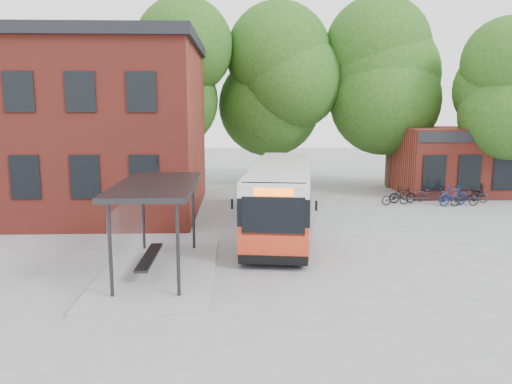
{
  "coord_description": "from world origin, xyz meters",
  "views": [
    {
      "loc": [
        -1.96,
        -16.34,
        5.13
      ],
      "look_at": [
        -1.3,
        2.4,
        2.0
      ],
      "focal_mm": 35.0,
      "sensor_mm": 36.0,
      "label": 1
    }
  ],
  "objects_px": {
    "bicycle_1": "(403,195)",
    "bicycle_2": "(431,193)",
    "bicycle_4": "(465,198)",
    "city_bus": "(282,197)",
    "bicycle_0": "(395,197)",
    "bus_shelter": "(158,228)",
    "bicycle_3": "(453,196)",
    "bicycle_7": "(485,192)",
    "bicycle_6": "(473,195)"
  },
  "relations": [
    {
      "from": "bicycle_1",
      "to": "bicycle_2",
      "type": "distance_m",
      "value": 1.75
    },
    {
      "from": "bicycle_0",
      "to": "bicycle_1",
      "type": "xyz_separation_m",
      "value": [
        0.56,
        0.5,
        0.04
      ]
    },
    {
      "from": "bicycle_6",
      "to": "bicycle_0",
      "type": "bearing_deg",
      "value": 119.75
    },
    {
      "from": "bicycle_3",
      "to": "city_bus",
      "type": "bearing_deg",
      "value": 98.57
    },
    {
      "from": "bicycle_0",
      "to": "bicycle_7",
      "type": "height_order",
      "value": "bicycle_7"
    },
    {
      "from": "bicycle_1",
      "to": "bicycle_7",
      "type": "bearing_deg",
      "value": -85.4
    },
    {
      "from": "bicycle_1",
      "to": "bicycle_2",
      "type": "height_order",
      "value": "bicycle_2"
    },
    {
      "from": "bicycle_2",
      "to": "bicycle_6",
      "type": "height_order",
      "value": "bicycle_2"
    },
    {
      "from": "bicycle_0",
      "to": "bicycle_1",
      "type": "bearing_deg",
      "value": -58.28
    },
    {
      "from": "bicycle_3",
      "to": "bicycle_6",
      "type": "bearing_deg",
      "value": -76.88
    },
    {
      "from": "city_bus",
      "to": "bicycle_2",
      "type": "distance_m",
      "value": 10.93
    },
    {
      "from": "city_bus",
      "to": "bicycle_6",
      "type": "distance_m",
      "value": 12.82
    },
    {
      "from": "bus_shelter",
      "to": "bicycle_4",
      "type": "height_order",
      "value": "bus_shelter"
    },
    {
      "from": "city_bus",
      "to": "bicycle_1",
      "type": "xyz_separation_m",
      "value": [
        7.2,
        5.92,
        -0.97
      ]
    },
    {
      "from": "bicycle_1",
      "to": "bicycle_3",
      "type": "bearing_deg",
      "value": -111.79
    },
    {
      "from": "bicycle_0",
      "to": "bicycle_3",
      "type": "distance_m",
      "value": 3.03
    },
    {
      "from": "bicycle_6",
      "to": "bicycle_7",
      "type": "relative_size",
      "value": 0.93
    },
    {
      "from": "bicycle_4",
      "to": "bicycle_6",
      "type": "bearing_deg",
      "value": -47.79
    },
    {
      "from": "bicycle_0",
      "to": "bicycle_7",
      "type": "bearing_deg",
      "value": -88.41
    },
    {
      "from": "bicycle_2",
      "to": "bicycle_3",
      "type": "distance_m",
      "value": 1.37
    },
    {
      "from": "bus_shelter",
      "to": "bicycle_0",
      "type": "relative_size",
      "value": 4.46
    },
    {
      "from": "bus_shelter",
      "to": "bicycle_2",
      "type": "xyz_separation_m",
      "value": [
        13.29,
        11.7,
        -0.97
      ]
    },
    {
      "from": "bicycle_7",
      "to": "bicycle_4",
      "type": "bearing_deg",
      "value": 120.82
    },
    {
      "from": "bicycle_3",
      "to": "bicycle_6",
      "type": "height_order",
      "value": "bicycle_3"
    },
    {
      "from": "bus_shelter",
      "to": "city_bus",
      "type": "relative_size",
      "value": 0.63
    },
    {
      "from": "bicycle_2",
      "to": "bicycle_4",
      "type": "distance_m",
      "value": 1.83
    },
    {
      "from": "bicycle_0",
      "to": "bicycle_3",
      "type": "relative_size",
      "value": 0.86
    },
    {
      "from": "bus_shelter",
      "to": "bicycle_1",
      "type": "distance_m",
      "value": 16.26
    },
    {
      "from": "bicycle_7",
      "to": "bicycle_1",
      "type": "bearing_deg",
      "value": 88.16
    },
    {
      "from": "bicycle_0",
      "to": "bicycle_7",
      "type": "distance_m",
      "value": 5.61
    },
    {
      "from": "bicycle_0",
      "to": "bicycle_4",
      "type": "distance_m",
      "value": 3.62
    },
    {
      "from": "bicycle_0",
      "to": "bicycle_7",
      "type": "relative_size",
      "value": 0.95
    },
    {
      "from": "city_bus",
      "to": "bicycle_7",
      "type": "bearing_deg",
      "value": 36.02
    },
    {
      "from": "city_bus",
      "to": "bicycle_0",
      "type": "relative_size",
      "value": 7.12
    },
    {
      "from": "bicycle_3",
      "to": "bicycle_1",
      "type": "bearing_deg",
      "value": 51.53
    },
    {
      "from": "bicycle_2",
      "to": "bus_shelter",
      "type": "bearing_deg",
      "value": 138.29
    },
    {
      "from": "bus_shelter",
      "to": "bicycle_4",
      "type": "bearing_deg",
      "value": 35.5
    },
    {
      "from": "bicycle_3",
      "to": "bicycle_4",
      "type": "relative_size",
      "value": 1.15
    },
    {
      "from": "city_bus",
      "to": "bicycle_0",
      "type": "distance_m",
      "value": 8.63
    },
    {
      "from": "bus_shelter",
      "to": "city_bus",
      "type": "height_order",
      "value": "bus_shelter"
    },
    {
      "from": "city_bus",
      "to": "bicycle_6",
      "type": "bearing_deg",
      "value": 36.12
    },
    {
      "from": "bicycle_1",
      "to": "bicycle_4",
      "type": "height_order",
      "value": "bicycle_1"
    },
    {
      "from": "city_bus",
      "to": "bicycle_7",
      "type": "distance_m",
      "value": 13.81
    },
    {
      "from": "bus_shelter",
      "to": "bicycle_0",
      "type": "distance_m",
      "value": 15.51
    },
    {
      "from": "bicycle_6",
      "to": "bicycle_2",
      "type": "bearing_deg",
      "value": 107.65
    },
    {
      "from": "city_bus",
      "to": "bicycle_6",
      "type": "xyz_separation_m",
      "value": [
        11.24,
        6.07,
        -1.01
      ]
    },
    {
      "from": "bicycle_0",
      "to": "bicycle_2",
      "type": "height_order",
      "value": "bicycle_2"
    },
    {
      "from": "bicycle_0",
      "to": "city_bus",
      "type": "bearing_deg",
      "value": 119.41
    },
    {
      "from": "bicycle_0",
      "to": "bicycle_6",
      "type": "distance_m",
      "value": 4.65
    },
    {
      "from": "bicycle_2",
      "to": "city_bus",
      "type": "bearing_deg",
      "value": 131.88
    }
  ]
}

